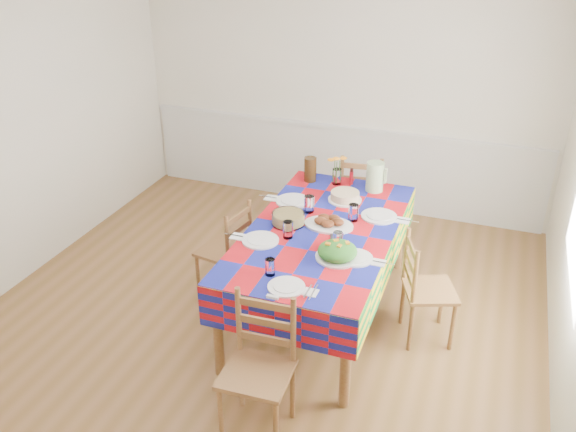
% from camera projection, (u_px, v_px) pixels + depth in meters
% --- Properties ---
extents(room, '(4.58, 5.08, 2.78)m').
position_uv_depth(room, '(248.00, 175.00, 4.31)').
color(room, brown).
rests_on(room, ground).
extents(wainscot, '(4.41, 0.06, 0.92)m').
position_uv_depth(wainscot, '(339.00, 163.00, 6.78)').
color(wainscot, silver).
rests_on(wainscot, room).
extents(dining_table, '(1.11, 2.07, 0.80)m').
position_uv_depth(dining_table, '(322.00, 239.00, 4.78)').
color(dining_table, brown).
rests_on(dining_table, room).
extents(setting_near_head, '(0.41, 0.27, 0.12)m').
position_uv_depth(setting_near_head, '(281.00, 280.00, 4.06)').
color(setting_near_head, white).
rests_on(setting_near_head, dining_table).
extents(setting_left_near, '(0.51, 0.30, 0.13)m').
position_uv_depth(setting_left_near, '(270.00, 236.00, 4.58)').
color(setting_left_near, white).
rests_on(setting_left_near, dining_table).
extents(setting_left_far, '(0.54, 0.32, 0.14)m').
position_uv_depth(setting_left_far, '(298.00, 202.00, 5.10)').
color(setting_left_far, white).
rests_on(setting_left_far, dining_table).
extents(setting_right_near, '(0.49, 0.28, 0.12)m').
position_uv_depth(setting_right_near, '(349.00, 251.00, 4.39)').
color(setting_right_near, white).
rests_on(setting_right_near, dining_table).
extents(setting_right_far, '(0.55, 0.32, 0.14)m').
position_uv_depth(setting_right_far, '(371.00, 215.00, 4.89)').
color(setting_right_far, white).
rests_on(setting_right_far, dining_table).
extents(meat_platter, '(0.39, 0.28, 0.08)m').
position_uv_depth(meat_platter, '(329.00, 222.00, 4.77)').
color(meat_platter, white).
rests_on(meat_platter, dining_table).
extents(salad_platter, '(0.32, 0.32, 0.13)m').
position_uv_depth(salad_platter, '(337.00, 252.00, 4.34)').
color(salad_platter, white).
rests_on(salad_platter, dining_table).
extents(pasta_bowl, '(0.26, 0.26, 0.09)m').
position_uv_depth(pasta_bowl, '(288.00, 218.00, 4.80)').
color(pasta_bowl, white).
rests_on(pasta_bowl, dining_table).
extents(cake, '(0.29, 0.29, 0.08)m').
position_uv_depth(cake, '(345.00, 196.00, 5.18)').
color(cake, white).
rests_on(cake, dining_table).
extents(serving_utensils, '(0.17, 0.37, 0.01)m').
position_uv_depth(serving_utensils, '(336.00, 240.00, 4.58)').
color(serving_utensils, black).
rests_on(serving_utensils, dining_table).
extents(flower_vase, '(0.17, 0.14, 0.27)m').
position_uv_depth(flower_vase, '(337.00, 172.00, 5.45)').
color(flower_vase, white).
rests_on(flower_vase, dining_table).
extents(hot_sauce, '(0.04, 0.04, 0.15)m').
position_uv_depth(hot_sauce, '(351.00, 176.00, 5.46)').
color(hot_sauce, '#A90D17').
rests_on(hot_sauce, dining_table).
extents(green_pitcher, '(0.15, 0.15, 0.26)m').
position_uv_depth(green_pitcher, '(375.00, 177.00, 5.32)').
color(green_pitcher, '#A1C48A').
rests_on(green_pitcher, dining_table).
extents(tea_pitcher, '(0.11, 0.11, 0.22)m').
position_uv_depth(tea_pitcher, '(310.00, 169.00, 5.51)').
color(tea_pitcher, '#301E0A').
rests_on(tea_pitcher, dining_table).
extents(name_card, '(0.08, 0.03, 0.02)m').
position_uv_depth(name_card, '(273.00, 297.00, 3.91)').
color(name_card, white).
rests_on(name_card, dining_table).
extents(chair_near, '(0.44, 0.42, 0.96)m').
position_uv_depth(chair_near, '(259.00, 369.00, 3.81)').
color(chair_near, brown).
rests_on(chair_near, room).
extents(chair_far, '(0.47, 0.46, 0.96)m').
position_uv_depth(chair_far, '(361.00, 199.00, 5.98)').
color(chair_far, brown).
rests_on(chair_far, room).
extents(chair_left, '(0.44, 0.45, 0.89)m').
position_uv_depth(chair_left, '(227.00, 251.00, 5.16)').
color(chair_left, brown).
rests_on(chair_left, room).
extents(chair_right, '(0.49, 0.50, 0.89)m').
position_uv_depth(chair_right, '(424.00, 290.00, 4.65)').
color(chair_right, brown).
rests_on(chair_right, room).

